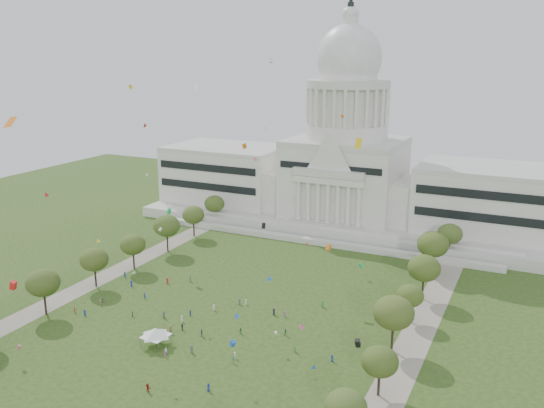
% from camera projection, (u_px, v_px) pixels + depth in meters
% --- Properties ---
extents(ground, '(400.00, 400.00, 0.00)m').
position_uv_depth(ground, '(192.00, 344.00, 137.99)').
color(ground, '#2C4615').
rests_on(ground, ground).
extents(capitol, '(160.00, 64.50, 91.30)m').
position_uv_depth(capitol, '(345.00, 169.00, 231.48)').
color(capitol, '#B8B6AD').
rests_on(capitol, ground).
extents(path_left, '(8.00, 160.00, 0.04)m').
position_uv_depth(path_left, '(117.00, 271.00, 184.11)').
color(path_left, gray).
rests_on(path_left, ground).
extents(path_right, '(8.00, 160.00, 0.04)m').
position_uv_depth(path_right, '(419.00, 331.00, 144.26)').
color(path_right, gray).
rests_on(path_right, ground).
extents(row_tree_r_0, '(7.67, 7.67, 10.91)m').
position_uv_depth(row_tree_r_0, '(346.00, 408.00, 100.26)').
color(row_tree_r_0, black).
rests_on(row_tree_r_0, ground).
extents(row_tree_l_1, '(8.86, 8.86, 12.59)m').
position_uv_depth(row_tree_l_1, '(43.00, 283.00, 151.41)').
color(row_tree_l_1, black).
rests_on(row_tree_l_1, ground).
extents(row_tree_r_1, '(7.58, 7.58, 10.78)m').
position_uv_depth(row_tree_r_1, '(380.00, 362.00, 115.32)').
color(row_tree_r_1, black).
rests_on(row_tree_r_1, ground).
extents(row_tree_l_2, '(8.42, 8.42, 11.97)m').
position_uv_depth(row_tree_l_2, '(94.00, 260.00, 169.62)').
color(row_tree_l_2, black).
rests_on(row_tree_l_2, ground).
extents(row_tree_r_2, '(9.55, 9.55, 13.58)m').
position_uv_depth(row_tree_r_2, '(394.00, 313.00, 132.42)').
color(row_tree_r_2, black).
rests_on(row_tree_r_2, ground).
extents(row_tree_l_3, '(8.12, 8.12, 11.55)m').
position_uv_depth(row_tree_l_3, '(133.00, 245.00, 183.81)').
color(row_tree_l_3, black).
rests_on(row_tree_l_3, ground).
extents(row_tree_r_3, '(7.01, 7.01, 9.98)m').
position_uv_depth(row_tree_r_3, '(410.00, 296.00, 147.86)').
color(row_tree_r_3, black).
rests_on(row_tree_r_3, ground).
extents(row_tree_l_4, '(9.29, 9.29, 13.21)m').
position_uv_depth(row_tree_l_4, '(167.00, 226.00, 199.66)').
color(row_tree_l_4, black).
rests_on(row_tree_l_4, ground).
extents(row_tree_r_4, '(9.19, 9.19, 13.06)m').
position_uv_depth(row_tree_r_4, '(424.00, 268.00, 160.73)').
color(row_tree_r_4, black).
rests_on(row_tree_r_4, ground).
extents(row_tree_l_5, '(8.33, 8.33, 11.85)m').
position_uv_depth(row_tree_l_5, '(193.00, 215.00, 216.61)').
color(row_tree_l_5, black).
rests_on(row_tree_l_5, ground).
extents(row_tree_r_5, '(9.82, 9.82, 13.96)m').
position_uv_depth(row_tree_r_5, '(433.00, 244.00, 178.69)').
color(row_tree_r_5, black).
rests_on(row_tree_r_5, ground).
extents(row_tree_l_6, '(8.19, 8.19, 11.64)m').
position_uv_depth(row_tree_l_6, '(214.00, 204.00, 233.16)').
color(row_tree_l_6, black).
rests_on(row_tree_l_6, ground).
extents(row_tree_r_6, '(8.42, 8.42, 11.97)m').
position_uv_depth(row_tree_r_6, '(450.00, 234.00, 193.69)').
color(row_tree_r_6, black).
rests_on(row_tree_r_6, ground).
extents(event_tent, '(8.36, 8.36, 4.37)m').
position_uv_depth(event_tent, '(156.00, 332.00, 136.54)').
color(event_tent, '#4C4C4C').
rests_on(event_tent, ground).
extents(person_0, '(0.95, 0.89, 1.63)m').
position_uv_depth(person_0, '(332.00, 358.00, 129.94)').
color(person_0, navy).
rests_on(person_0, ground).
extents(person_2, '(1.00, 1.00, 1.80)m').
position_uv_depth(person_2, '(286.00, 332.00, 141.78)').
color(person_2, '#33723F').
rests_on(person_2, ground).
extents(person_3, '(1.09, 1.14, 1.62)m').
position_uv_depth(person_3, '(235.00, 355.00, 131.26)').
color(person_3, silver).
rests_on(person_3, ground).
extents(person_4, '(0.90, 1.28, 1.99)m').
position_uv_depth(person_4, '(202.00, 333.00, 141.37)').
color(person_4, '#4C4C51').
rests_on(person_4, ground).
extents(person_5, '(1.23, 1.61, 1.62)m').
position_uv_depth(person_5, '(182.00, 327.00, 144.58)').
color(person_5, '#26262B').
rests_on(person_5, ground).
extents(person_6, '(0.72, 0.93, 1.68)m').
position_uv_depth(person_6, '(208.00, 387.00, 118.63)').
color(person_6, navy).
rests_on(person_6, ground).
extents(person_7, '(0.71, 0.67, 1.58)m').
position_uv_depth(person_7, '(166.00, 351.00, 133.21)').
color(person_7, silver).
rests_on(person_7, ground).
extents(person_8, '(0.86, 0.68, 1.55)m').
position_uv_depth(person_8, '(190.00, 313.00, 152.47)').
color(person_8, navy).
rests_on(person_8, ground).
extents(person_9, '(1.14, 1.08, 1.61)m').
position_uv_depth(person_9, '(233.00, 360.00, 129.28)').
color(person_9, '#33723F').
rests_on(person_9, ground).
extents(person_10, '(0.84, 1.08, 1.63)m').
position_uv_depth(person_10, '(241.00, 331.00, 142.71)').
color(person_10, '#33723F').
rests_on(person_10, ground).
extents(person_11, '(1.87, 1.12, 1.88)m').
position_uv_depth(person_11, '(148.00, 388.00, 118.31)').
color(person_11, '#B21E1E').
rests_on(person_11, ground).
extents(distant_crowd, '(66.36, 40.86, 1.93)m').
position_uv_depth(distant_crowd, '(185.00, 307.00, 155.71)').
color(distant_crowd, navy).
rests_on(distant_crowd, ground).
extents(kite_swarm, '(87.79, 106.50, 63.37)m').
position_uv_depth(kite_swarm, '(202.00, 238.00, 137.47)').
color(kite_swarm, orange).
rests_on(kite_swarm, ground).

